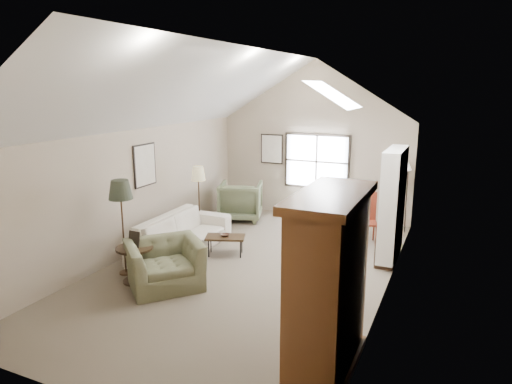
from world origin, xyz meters
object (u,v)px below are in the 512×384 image
at_px(sofa, 182,234).
at_px(coffee_table, 225,246).
at_px(side_table, 136,264).
at_px(side_chair, 367,219).
at_px(armoire, 328,285).
at_px(armchair_near, 165,264).
at_px(armchair_far, 241,201).

distance_m(sofa, coffee_table, 0.95).
height_order(coffee_table, side_table, side_table).
bearing_deg(side_chair, side_table, -149.89).
xyz_separation_m(armoire, armchair_near, (-3.15, 1.17, -0.70)).
height_order(sofa, coffee_table, sofa).
bearing_deg(side_chair, armchair_far, 153.14).
xyz_separation_m(sofa, side_chair, (3.37, 2.08, 0.18)).
bearing_deg(coffee_table, armchair_near, -98.21).
relative_size(sofa, armchair_far, 2.41).
relative_size(side_table, side_chair, 0.58).
bearing_deg(side_table, armoire, -16.66).
bearing_deg(side_chair, armchair_near, -144.91).
bearing_deg(armchair_far, armchair_near, 79.47).
distance_m(armchair_near, armchair_far, 4.17).
relative_size(sofa, armchair_near, 2.09).
bearing_deg(armchair_far, sofa, 69.48).
height_order(sofa, side_chair, side_chair).
height_order(side_table, side_chair, side_chair).
distance_m(armoire, armchair_near, 3.43).
height_order(armchair_far, coffee_table, armchair_far).
bearing_deg(side_chair, coffee_table, -160.33).
distance_m(armchair_near, coffee_table, 1.75).
height_order(armchair_far, side_chair, side_chair).
xyz_separation_m(coffee_table, side_chair, (2.45, 1.91, 0.35)).
height_order(armoire, coffee_table, armoire).
xyz_separation_m(armoire, side_chair, (-0.45, 4.80, -0.55)).
relative_size(coffee_table, side_chair, 0.71).
xyz_separation_m(armoire, sofa, (-3.82, 2.71, -0.73)).
bearing_deg(side_table, armchair_far, 90.24).
distance_m(sofa, side_table, 1.60).
height_order(armchair_far, side_table, armchair_far).
height_order(armoire, armchair_near, armoire).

